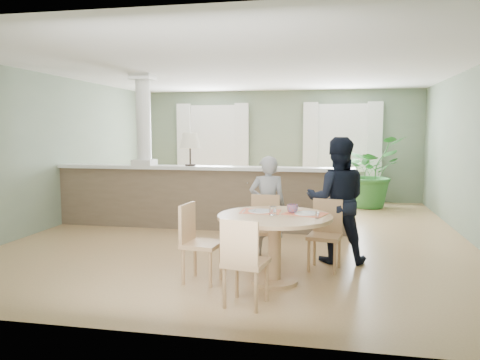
% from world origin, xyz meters
% --- Properties ---
extents(ground, '(8.00, 8.00, 0.00)m').
position_xyz_m(ground, '(0.00, 0.00, 0.00)').
color(ground, tan).
rests_on(ground, ground).
extents(room_shell, '(7.02, 8.02, 2.71)m').
position_xyz_m(room_shell, '(-0.03, 0.63, 1.81)').
color(room_shell, gray).
rests_on(room_shell, ground).
extents(pony_wall, '(5.32, 0.38, 2.70)m').
position_xyz_m(pony_wall, '(-0.99, 0.20, 0.71)').
color(pony_wall, '#75604B').
rests_on(pony_wall, ground).
extents(sofa, '(2.93, 1.50, 0.82)m').
position_xyz_m(sofa, '(-1.06, 1.61, 0.41)').
color(sofa, brown).
rests_on(sofa, ground).
extents(houseplant, '(1.88, 1.90, 1.60)m').
position_xyz_m(houseplant, '(2.21, 3.20, 0.80)').
color(houseplant, '#2B692A').
rests_on(houseplant, ground).
extents(dining_table, '(1.29, 1.29, 0.88)m').
position_xyz_m(dining_table, '(0.76, -2.44, 0.62)').
color(dining_table, tan).
rests_on(dining_table, ground).
extents(chair_far_boy, '(0.40, 0.40, 0.88)m').
position_xyz_m(chair_far_boy, '(0.52, -1.63, 0.48)').
color(chair_far_boy, tan).
rests_on(chair_far_boy, ground).
extents(chair_far_man, '(0.45, 0.45, 0.86)m').
position_xyz_m(chair_far_man, '(1.31, -1.78, 0.48)').
color(chair_far_man, tan).
rests_on(chair_far_man, ground).
extents(chair_near, '(0.47, 0.47, 0.89)m').
position_xyz_m(chair_near, '(0.55, -3.26, 0.49)').
color(chair_near, tan).
rests_on(chair_near, ground).
extents(chair_side, '(0.45, 0.45, 0.90)m').
position_xyz_m(chair_side, '(-0.13, -2.58, 0.49)').
color(chair_side, tan).
rests_on(chair_side, ground).
extents(child_person, '(0.56, 0.44, 1.38)m').
position_xyz_m(child_person, '(0.51, -1.29, 0.69)').
color(child_person, gray).
rests_on(child_person, ground).
extents(man_person, '(0.82, 0.65, 1.64)m').
position_xyz_m(man_person, '(1.45, -1.43, 0.82)').
color(man_person, black).
rests_on(man_person, ground).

